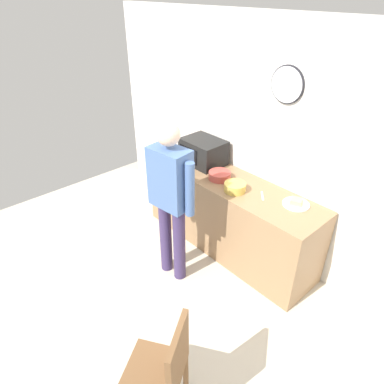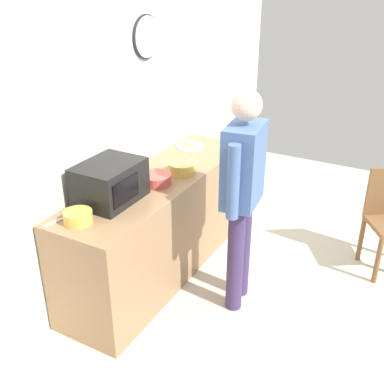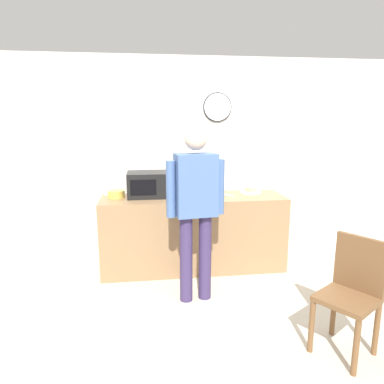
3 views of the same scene
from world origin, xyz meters
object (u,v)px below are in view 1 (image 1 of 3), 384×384
mixing_bowl (235,187)px  wooden_chair (164,369)px  salad_bowl (220,175)px  fork_utensil (186,148)px  spoon_utensil (262,196)px  person_standing (171,194)px  cereal_bowl (182,150)px  sandwich_plate (296,203)px  microwave (203,152)px

mixing_bowl → wooden_chair: (0.85, -1.64, -0.44)m
salad_bowl → fork_utensil: salad_bowl is taller
mixing_bowl → fork_utensil: bearing=163.6°
spoon_utensil → person_standing: bearing=-123.1°
cereal_bowl → wooden_chair: bearing=-43.3°
sandwich_plate → salad_bowl: size_ratio=1.06×
fork_utensil → mixing_bowl: bearing=-16.4°
sandwich_plate → person_standing: bearing=-132.6°
fork_utensil → wooden_chair: bearing=-44.4°
microwave → fork_utensil: 0.50m
fork_utensil → wooden_chair: wooden_chair is taller
sandwich_plate → wooden_chair: bearing=-82.0°
sandwich_plate → cereal_bowl: (-1.68, -0.06, 0.02)m
fork_utensil → person_standing: (0.92, -1.01, 0.12)m
mixing_bowl → wooden_chair: size_ratio=0.25×
microwave → spoon_utensil: (0.97, -0.08, -0.15)m
mixing_bowl → spoon_utensil: bearing=26.2°
fork_utensil → spoon_utensil: same height
microwave → mixing_bowl: size_ratio=2.16×
cereal_bowl → mixing_bowl: 1.11m
sandwich_plate → wooden_chair: size_ratio=0.28×
microwave → spoon_utensil: bearing=-4.7°
fork_utensil → salad_bowl: bearing=-17.2°
wooden_chair → microwave: bearing=130.2°
mixing_bowl → wooden_chair: 1.90m
cereal_bowl → wooden_chair: 2.71m
wooden_chair → fork_utensil: bearing=135.6°
fork_utensil → wooden_chair: size_ratio=0.18×
cereal_bowl → fork_utensil: (-0.08, 0.15, -0.04)m
mixing_bowl → wooden_chair: mixing_bowl is taller
salad_bowl → spoon_utensil: bearing=5.9°
fork_utensil → wooden_chair: 2.86m
cereal_bowl → mixing_bowl: bearing=-10.1°
salad_bowl → sandwich_plate: bearing=11.4°
salad_bowl → wooden_chair: 2.11m
sandwich_plate → fork_utensil: sandwich_plate is taller
cereal_bowl → person_standing: person_standing is taller
cereal_bowl → spoon_utensil: size_ratio=1.17×
microwave → fork_utensil: bearing=164.0°
microwave → person_standing: (0.46, -0.88, -0.03)m
microwave → mixing_bowl: (0.71, -0.21, -0.10)m
salad_bowl → person_standing: person_standing is taller
mixing_bowl → microwave: bearing=163.4°
sandwich_plate → microwave: bearing=-178.3°
microwave → sandwich_plate: bearing=1.7°
sandwich_plate → salad_bowl: bearing=-168.6°
fork_utensil → person_standing: 1.37m
cereal_bowl → spoon_utensil: bearing=-2.7°
sandwich_plate → mixing_bowl: 0.64m
cereal_bowl → fork_utensil: cereal_bowl is taller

